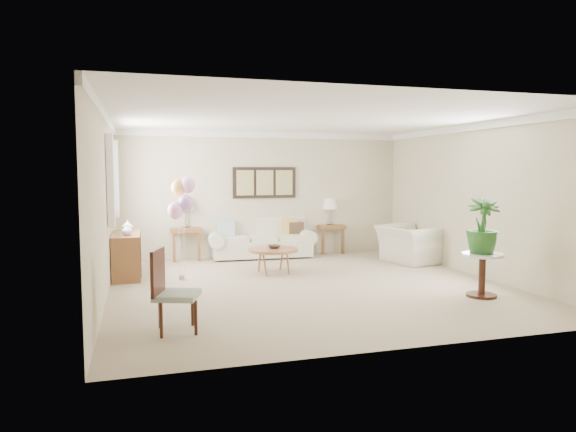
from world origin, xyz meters
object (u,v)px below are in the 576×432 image
object	(u,v)px
accent_chair	(171,289)
balloon_cluster	(182,197)
armchair	(410,244)
sofa	(261,241)
coffee_table	(273,250)

from	to	relation	value
accent_chair	balloon_cluster	distance (m)	2.95
armchair	sofa	bearing A→B (deg)	50.60
coffee_table	armchair	distance (m)	2.87
sofa	accent_chair	world-z (taller)	accent_chair
sofa	coffee_table	xyz separation A→B (m)	(-0.18, -1.75, 0.08)
coffee_table	sofa	bearing A→B (deg)	84.11
armchair	accent_chair	distance (m)	5.75
coffee_table	armchair	xyz separation A→B (m)	(2.86, 0.31, -0.05)
balloon_cluster	accent_chair	bearing A→B (deg)	-97.20
coffee_table	balloon_cluster	size ratio (longest dim) A/B	0.51
sofa	balloon_cluster	distance (m)	2.75
coffee_table	armchair	bearing A→B (deg)	6.24
sofa	coffee_table	size ratio (longest dim) A/B	2.60
sofa	accent_chair	xyz separation A→B (m)	(-2.10, -4.64, 0.16)
sofa	coffee_table	bearing A→B (deg)	-95.89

